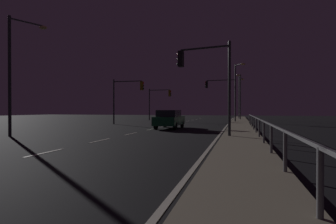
{
  "coord_description": "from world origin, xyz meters",
  "views": [
    {
      "loc": [
        6.9,
        -3.15,
        1.59
      ],
      "look_at": [
        -0.72,
        25.05,
        1.35
      ],
      "focal_mm": 28.17,
      "sensor_mm": 36.0,
      "label": 1
    }
  ],
  "objects_px": {
    "traffic_light_near_right": "(222,91)",
    "street_lamp_median": "(237,87)",
    "traffic_light_far_right": "(127,92)",
    "traffic_light_far_left": "(159,98)",
    "street_lamp_far_end": "(240,93)",
    "car": "(169,119)",
    "street_lamp_mid_block": "(240,92)",
    "street_lamp_across_street": "(17,64)",
    "traffic_light_mid_right": "(206,71)"
  },
  "relations": [
    {
      "from": "traffic_light_far_left",
      "to": "street_lamp_median",
      "type": "distance_m",
      "value": 12.31
    },
    {
      "from": "car",
      "to": "traffic_light_far_left",
      "type": "height_order",
      "value": "traffic_light_far_left"
    },
    {
      "from": "traffic_light_far_right",
      "to": "street_lamp_mid_block",
      "type": "xyz_separation_m",
      "value": [
        11.97,
        14.56,
        0.74
      ]
    },
    {
      "from": "traffic_light_far_right",
      "to": "street_lamp_mid_block",
      "type": "relative_size",
      "value": 0.73
    },
    {
      "from": "traffic_light_near_right",
      "to": "street_lamp_median",
      "type": "bearing_deg",
      "value": -51.89
    },
    {
      "from": "car",
      "to": "traffic_light_far_left",
      "type": "bearing_deg",
      "value": 109.91
    },
    {
      "from": "car",
      "to": "traffic_light_near_right",
      "type": "height_order",
      "value": "traffic_light_near_right"
    },
    {
      "from": "traffic_light_mid_right",
      "to": "street_lamp_far_end",
      "type": "distance_m",
      "value": 31.95
    },
    {
      "from": "traffic_light_near_right",
      "to": "street_lamp_far_end",
      "type": "distance_m",
      "value": 11.13
    },
    {
      "from": "street_lamp_across_street",
      "to": "street_lamp_mid_block",
      "type": "bearing_deg",
      "value": 64.81
    },
    {
      "from": "car",
      "to": "street_lamp_across_street",
      "type": "relative_size",
      "value": 0.61
    },
    {
      "from": "car",
      "to": "traffic_light_far_right",
      "type": "bearing_deg",
      "value": 140.42
    },
    {
      "from": "traffic_light_mid_right",
      "to": "traffic_light_near_right",
      "type": "height_order",
      "value": "traffic_light_near_right"
    },
    {
      "from": "traffic_light_near_right",
      "to": "street_lamp_median",
      "type": "height_order",
      "value": "street_lamp_median"
    },
    {
      "from": "traffic_light_mid_right",
      "to": "traffic_light_near_right",
      "type": "distance_m",
      "value": 21.0
    },
    {
      "from": "traffic_light_far_left",
      "to": "street_lamp_mid_block",
      "type": "relative_size",
      "value": 0.71
    },
    {
      "from": "traffic_light_near_right",
      "to": "street_lamp_mid_block",
      "type": "height_order",
      "value": "street_lamp_mid_block"
    },
    {
      "from": "street_lamp_median",
      "to": "street_lamp_across_street",
      "type": "bearing_deg",
      "value": -121.71
    },
    {
      "from": "traffic_light_mid_right",
      "to": "street_lamp_far_end",
      "type": "xyz_separation_m",
      "value": [
        1.95,
        31.88,
        0.66
      ]
    },
    {
      "from": "traffic_light_mid_right",
      "to": "traffic_light_far_left",
      "type": "distance_m",
      "value": 25.0
    },
    {
      "from": "car",
      "to": "traffic_light_near_right",
      "type": "xyz_separation_m",
      "value": [
        3.5,
        14.69,
        3.34
      ]
    },
    {
      "from": "traffic_light_far_left",
      "to": "street_lamp_mid_block",
      "type": "xyz_separation_m",
      "value": [
        11.86,
        2.97,
        0.82
      ]
    },
    {
      "from": "street_lamp_far_end",
      "to": "street_lamp_across_street",
      "type": "bearing_deg",
      "value": -111.17
    },
    {
      "from": "car",
      "to": "traffic_light_far_right",
      "type": "distance_m",
      "value": 8.41
    },
    {
      "from": "traffic_light_far_right",
      "to": "traffic_light_near_right",
      "type": "distance_m",
      "value": 13.63
    },
    {
      "from": "traffic_light_mid_right",
      "to": "street_lamp_mid_block",
      "type": "height_order",
      "value": "street_lamp_mid_block"
    },
    {
      "from": "traffic_light_mid_right",
      "to": "street_lamp_median",
      "type": "xyz_separation_m",
      "value": [
        1.56,
        18.56,
        0.63
      ]
    },
    {
      "from": "traffic_light_mid_right",
      "to": "traffic_light_far_right",
      "type": "distance_m",
      "value": 15.15
    },
    {
      "from": "street_lamp_median",
      "to": "traffic_light_far_left",
      "type": "bearing_deg",
      "value": 158.93
    },
    {
      "from": "traffic_light_far_left",
      "to": "street_lamp_mid_block",
      "type": "distance_m",
      "value": 12.26
    },
    {
      "from": "street_lamp_across_street",
      "to": "car",
      "type": "bearing_deg",
      "value": 48.89
    },
    {
      "from": "traffic_light_far_left",
      "to": "street_lamp_far_end",
      "type": "xyz_separation_m",
      "value": [
        11.83,
        8.92,
        1.07
      ]
    },
    {
      "from": "street_lamp_far_end",
      "to": "traffic_light_near_right",
      "type": "bearing_deg",
      "value": -101.9
    },
    {
      "from": "traffic_light_mid_right",
      "to": "street_lamp_across_street",
      "type": "distance_m",
      "value": 11.47
    },
    {
      "from": "traffic_light_mid_right",
      "to": "street_lamp_far_end",
      "type": "bearing_deg",
      "value": 86.51
    },
    {
      "from": "traffic_light_far_left",
      "to": "street_lamp_across_street",
      "type": "relative_size",
      "value": 0.67
    },
    {
      "from": "street_lamp_across_street",
      "to": "street_lamp_median",
      "type": "xyz_separation_m",
      "value": [
        12.81,
        20.73,
        0.08
      ]
    },
    {
      "from": "street_lamp_median",
      "to": "street_lamp_mid_block",
      "type": "bearing_deg",
      "value": 86.77
    },
    {
      "from": "traffic_light_far_left",
      "to": "street_lamp_far_end",
      "type": "distance_m",
      "value": 14.85
    },
    {
      "from": "traffic_light_near_right",
      "to": "street_lamp_mid_block",
      "type": "distance_m",
      "value": 5.47
    },
    {
      "from": "traffic_light_far_right",
      "to": "street_lamp_median",
      "type": "height_order",
      "value": "street_lamp_median"
    },
    {
      "from": "traffic_light_far_right",
      "to": "traffic_light_far_left",
      "type": "distance_m",
      "value": 11.58
    },
    {
      "from": "traffic_light_mid_right",
      "to": "traffic_light_near_right",
      "type": "relative_size",
      "value": 0.92
    },
    {
      "from": "traffic_light_far_left",
      "to": "street_lamp_across_street",
      "type": "bearing_deg",
      "value": -93.11
    },
    {
      "from": "street_lamp_median",
      "to": "traffic_light_mid_right",
      "type": "bearing_deg",
      "value": -94.82
    },
    {
      "from": "traffic_light_mid_right",
      "to": "traffic_light_far_left",
      "type": "bearing_deg",
      "value": 113.28
    },
    {
      "from": "street_lamp_median",
      "to": "street_lamp_far_end",
      "type": "height_order",
      "value": "same"
    },
    {
      "from": "street_lamp_across_street",
      "to": "traffic_light_mid_right",
      "type": "bearing_deg",
      "value": 10.96
    },
    {
      "from": "street_lamp_mid_block",
      "to": "traffic_light_far_left",
      "type": "bearing_deg",
      "value": -165.92
    },
    {
      "from": "traffic_light_near_right",
      "to": "street_lamp_far_end",
      "type": "xyz_separation_m",
      "value": [
        2.29,
        10.89,
        0.32
      ]
    }
  ]
}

